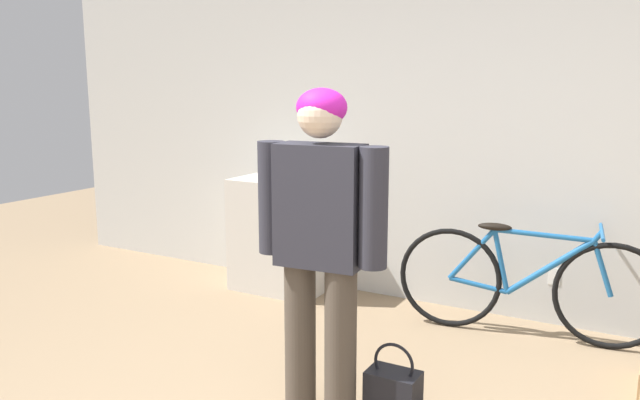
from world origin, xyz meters
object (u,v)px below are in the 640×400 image
Objects in this scene: handbag at (393,395)px; bicycle at (526,283)px; person at (320,234)px; banana at (278,176)px.

bicycle is at bearing 75.88° from handbag.
banana is (-1.29, 1.62, -0.01)m from person.
banana is at bearing 170.54° from bicycle.
banana reaches higher than bicycle.
person is at bearing -51.53° from banana.
person is 1.78m from bicycle.
bicycle is 1.48m from handbag.
banana reaches higher than handbag.
bicycle reaches higher than handbag.
person reaches higher than banana.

